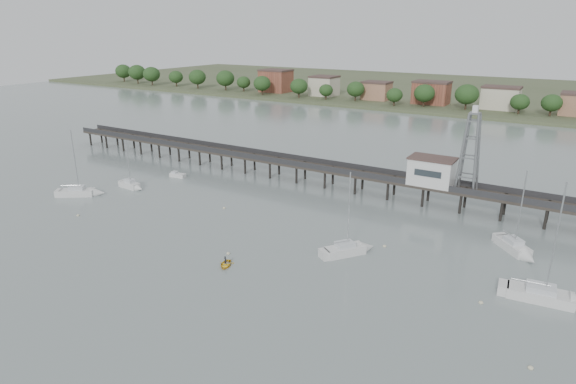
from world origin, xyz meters
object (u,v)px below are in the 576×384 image
at_px(sailboat_a, 85,192).
at_px(white_tender, 177,175).
at_px(sailboat_d, 557,299).
at_px(pier, 315,167).
at_px(sailboat_b, 132,186).
at_px(sailboat_e, 518,250).
at_px(lattice_tower, 470,153).
at_px(yellow_dinghy, 226,266).
at_px(sailboat_c, 352,249).

height_order(sailboat_a, white_tender, sailboat_a).
bearing_deg(sailboat_d, pier, 145.43).
xyz_separation_m(sailboat_b, sailboat_a, (-4.88, -8.06, -0.02)).
bearing_deg(pier, sailboat_d, -29.02).
relative_size(sailboat_b, sailboat_a, 0.73).
distance_m(sailboat_b, sailboat_d, 79.71).
bearing_deg(sailboat_e, sailboat_a, -119.71).
bearing_deg(lattice_tower, yellow_dinghy, -120.37).
height_order(white_tender, yellow_dinghy, yellow_dinghy).
bearing_deg(sailboat_b, white_tender, 83.19).
xyz_separation_m(sailboat_e, sailboat_c, (-21.31, -12.74, 0.00)).
height_order(lattice_tower, sailboat_a, lattice_tower).
xyz_separation_m(sailboat_b, sailboat_d, (79.63, -3.54, -0.03)).
bearing_deg(sailboat_d, lattice_tower, 116.87).
height_order(pier, sailboat_b, sailboat_b).
bearing_deg(sailboat_d, sailboat_b, 171.90).
height_order(sailboat_b, white_tender, sailboat_b).
height_order(sailboat_e, sailboat_c, sailboat_e).
xyz_separation_m(sailboat_c, white_tender, (-50.38, 15.12, -0.20)).
bearing_deg(sailboat_b, lattice_tower, 23.87).
height_order(pier, white_tender, pier).
xyz_separation_m(sailboat_b, sailboat_c, (52.39, -3.86, -0.02)).
xyz_separation_m(sailboat_e, white_tender, (-71.68, 2.38, -0.20)).
xyz_separation_m(lattice_tower, sailboat_c, (-10.11, -27.29, -10.46)).
relative_size(sailboat_e, sailboat_d, 0.82).
relative_size(pier, lattice_tower, 9.68).
xyz_separation_m(sailboat_e, sailboat_d, (5.93, -12.42, -0.01)).
bearing_deg(sailboat_c, yellow_dinghy, 170.13).
xyz_separation_m(sailboat_a, sailboat_d, (84.51, 4.52, -0.01)).
bearing_deg(sailboat_a, sailboat_b, 23.39).
height_order(pier, sailboat_e, sailboat_e).
xyz_separation_m(sailboat_a, yellow_dinghy, (43.60, -9.07, -0.64)).
relative_size(pier, sailboat_b, 14.37).
distance_m(sailboat_e, sailboat_a, 80.38).
xyz_separation_m(pier, sailboat_c, (21.39, -27.29, -3.15)).
height_order(pier, lattice_tower, lattice_tower).
bearing_deg(white_tender, sailboat_e, -10.31).
bearing_deg(yellow_dinghy, sailboat_e, 12.40).
xyz_separation_m(pier, lattice_tower, (31.50, 0.00, 7.31)).
height_order(sailboat_a, sailboat_c, sailboat_a).
height_order(sailboat_b, sailboat_c, sailboat_c).
relative_size(sailboat_b, sailboat_c, 0.77).
bearing_deg(sailboat_c, sailboat_e, -23.15).
relative_size(lattice_tower, sailboat_a, 1.08).
bearing_deg(lattice_tower, white_tender, -168.62).
bearing_deg(sailboat_d, sailboat_a, 177.50).
bearing_deg(lattice_tower, sailboat_e, -52.42).
distance_m(sailboat_a, sailboat_c, 57.42).
distance_m(sailboat_a, sailboat_d, 84.63).
xyz_separation_m(sailboat_c, yellow_dinghy, (-13.67, -13.27, -0.64)).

